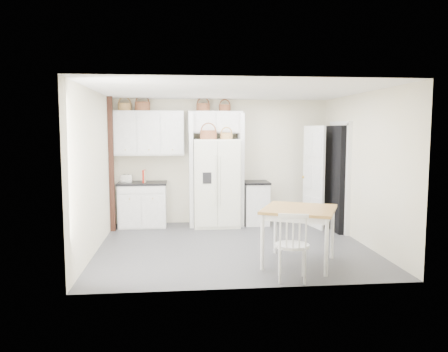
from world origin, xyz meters
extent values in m
plane|color=#4B4A51|center=(0.00, 0.00, 0.00)|extent=(4.50, 4.50, 0.00)
plane|color=white|center=(0.00, 0.00, 2.60)|extent=(4.50, 4.50, 0.00)
plane|color=beige|center=(0.00, 2.00, 1.30)|extent=(4.50, 0.00, 4.50)
plane|color=beige|center=(-2.25, 0.00, 1.30)|extent=(0.00, 4.00, 4.00)
plane|color=beige|center=(2.25, 0.00, 1.30)|extent=(0.00, 4.00, 4.00)
cube|color=white|center=(-0.15, 1.62, 0.89)|extent=(0.92, 0.74, 1.78)
cube|color=silver|center=(-1.65, 1.70, 0.44)|extent=(0.94, 0.59, 0.87)
cube|color=silver|center=(0.69, 1.70, 0.43)|extent=(0.49, 0.59, 0.86)
cube|color=olive|center=(0.84, -1.08, 0.42)|extent=(1.33, 1.33, 0.83)
cube|color=silver|center=(0.57, -1.75, 0.46)|extent=(0.53, 0.49, 0.92)
cube|color=black|center=(-1.65, 1.70, 0.89)|extent=(0.98, 0.63, 0.04)
cube|color=black|center=(0.69, 1.70, 0.88)|extent=(0.53, 0.62, 0.04)
cube|color=silver|center=(-1.96, 1.65, 0.99)|extent=(0.24, 0.15, 0.16)
cube|color=#AA190D|center=(-1.60, 1.62, 1.04)|extent=(0.06, 0.17, 0.26)
cube|color=beige|center=(-1.60, 1.62, 1.04)|extent=(0.06, 0.17, 0.25)
cylinder|color=brown|center=(-1.98, 1.83, 2.43)|extent=(0.27, 0.27, 0.15)
cylinder|color=brown|center=(-1.63, 1.83, 2.44)|extent=(0.30, 0.30, 0.18)
cylinder|color=brown|center=(-0.40, 1.83, 2.43)|extent=(0.28, 0.28, 0.16)
cylinder|color=brown|center=(0.05, 1.83, 2.42)|extent=(0.24, 0.24, 0.14)
cylinder|color=brown|center=(-0.31, 1.52, 1.87)|extent=(0.33, 0.33, 0.18)
cylinder|color=brown|center=(0.05, 1.52, 1.85)|extent=(0.24, 0.24, 0.13)
cube|color=silver|center=(-1.50, 1.83, 1.90)|extent=(1.40, 0.34, 0.90)
cube|color=silver|center=(-0.15, 1.83, 2.12)|extent=(1.12, 0.34, 0.45)
cube|color=silver|center=(-0.66, 1.70, 1.15)|extent=(0.08, 0.60, 2.30)
cube|color=silver|center=(0.36, 1.70, 1.15)|extent=(0.08, 0.60, 2.30)
cube|color=black|center=(-2.20, 1.35, 1.30)|extent=(0.09, 0.09, 2.60)
cube|color=black|center=(2.16, 1.00, 1.02)|extent=(0.18, 0.85, 2.05)
cube|color=white|center=(1.80, 1.33, 1.02)|extent=(0.21, 0.79, 2.05)
camera|label=1|loc=(-0.87, -7.20, 1.96)|focal=35.00mm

